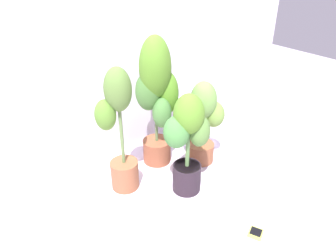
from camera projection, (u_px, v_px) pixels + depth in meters
name	position (u px, v px, depth m)	size (l,w,h in m)	color
ground_plane	(198.00, 199.00, 2.07)	(8.00, 8.00, 0.00)	silver
mylar_back_wall	(132.00, 28.00, 2.23)	(3.20, 0.01, 2.00)	silver
potted_plant_center	(188.00, 139.00, 1.97)	(0.36, 0.27, 0.73)	black
potted_plant_back_right	(202.00, 119.00, 2.31)	(0.38, 0.27, 0.68)	brown
potted_plant_back_left	(119.00, 131.00, 1.97)	(0.29, 0.25, 0.89)	#955537
potted_plant_back_center	(157.00, 95.00, 2.21)	(0.36, 0.33, 1.01)	brown
hygrometer_box	(256.00, 233.00, 1.80)	(0.11, 0.11, 0.03)	#C6D04D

